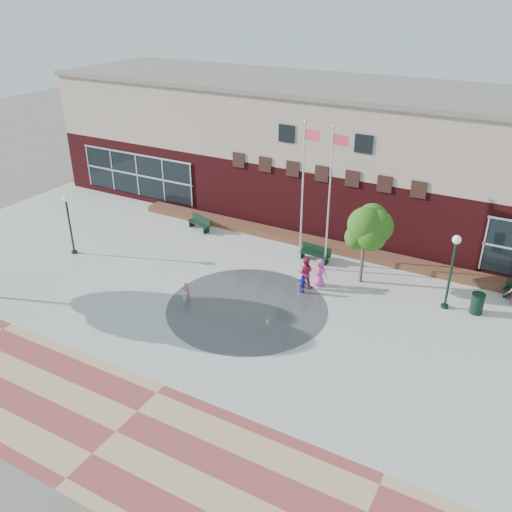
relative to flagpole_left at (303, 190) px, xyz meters
The scene contains 20 objects.
ground 9.76m from the flagpole_left, 93.84° to the right, with size 120.00×120.00×0.00m, color #666056.
plaza_concrete 6.62m from the flagpole_left, 97.29° to the right, with size 46.00×18.00×0.01m, color #A8A8A0.
paver_band 16.19m from the flagpole_left, 92.10° to the right, with size 46.00×6.00×0.01m, color #933C39.
splash_pad 7.32m from the flagpole_left, 95.95° to the right, with size 8.40×8.40×0.01m, color #383A3D.
library_building 9.08m from the flagpole_left, 93.56° to the left, with size 44.40×10.40×9.20m.
flower_bed 5.87m from the flagpole_left, 100.06° to the left, with size 26.00×1.20×0.40m, color maroon.
flagpole_left is the anchor object (origin of this frame).
flagpole_right 1.66m from the flagpole_left, 44.80° to the left, with size 1.03×0.23×8.42m.
lamp_left 14.40m from the flagpole_left, 158.90° to the right, with size 0.41×0.41×3.87m.
lamp_right 8.80m from the flagpole_left, ahead, with size 0.44×0.44×4.15m.
bench_left 9.71m from the flagpole_left, 168.65° to the left, with size 2.01×1.11×0.97m.
bench_mid 4.76m from the flagpole_left, 71.97° to the left, with size 2.02×0.73×0.99m.
trash_can 10.89m from the flagpole_left, ahead, with size 0.69×0.69×1.13m.
tree_mid 4.05m from the flagpole_left, ahead, with size 2.65×2.65×4.48m.
water_jet_a 9.07m from the flagpole_left, 117.96° to the right, with size 0.34×0.34×0.67m, color white.
water_jet_b 8.24m from the flagpole_left, 79.48° to the right, with size 0.17×0.17×0.39m, color white.
child_splash 8.53m from the flagpole_left, 121.51° to the right, with size 0.38×0.25×1.03m, color #EC5D90.
adult_red 4.60m from the flagpole_left, 59.04° to the right, with size 0.90×0.70×1.86m, color #B7264C.
adult_pink 4.70m from the flagpole_left, 37.81° to the right, with size 0.80×0.52×1.65m, color #DF4AA6.
child_blue 5.26m from the flagpole_left, 62.82° to the right, with size 0.66×0.28×1.13m, color #2226A1.
Camera 1 is at (12.05, -17.80, 15.22)m, focal length 38.00 mm.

